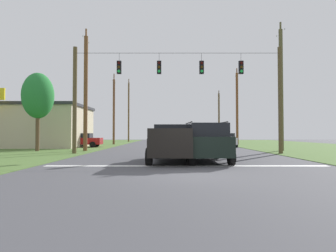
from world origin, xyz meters
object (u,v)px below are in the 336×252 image
object	(u,v)px
distant_car_oncoming	(81,140)
utility_pole_distant_left	(128,110)
distant_car_crossing_white	(225,140)
utility_pole_mid_right	(281,88)
utility_pole_far_left	(85,92)
tree_roadside_right	(37,96)
utility_pole_distant_right	(113,111)
utility_pole_far_right	(237,108)
overhead_signal_span	(178,94)
pickup_truck	(172,143)
roadside_store	(20,126)
suv_black	(204,141)
utility_pole_near_left	(218,116)

from	to	relation	value
distant_car_oncoming	utility_pole_distant_left	xyz separation A→B (m)	(2.22, 20.11, 4.94)
distant_car_crossing_white	utility_pole_mid_right	world-z (taller)	utility_pole_mid_right
utility_pole_far_left	tree_roadside_right	xyz separation A→B (m)	(-3.92, -0.21, -0.39)
utility_pole_distant_right	utility_pole_distant_left	xyz separation A→B (m)	(0.24, 12.46, 1.12)
distant_car_oncoming	utility_pole_far_right	world-z (taller)	utility_pole_far_right
overhead_signal_span	pickup_truck	world-z (taller)	overhead_signal_span
utility_pole_mid_right	tree_roadside_right	world-z (taller)	utility_pole_mid_right
utility_pole_distant_right	roadside_store	xyz separation A→B (m)	(-8.71, -7.41, -2.31)
pickup_truck	roadside_store	size ratio (longest dim) A/B	0.39
distant_car_oncoming	tree_roadside_right	bearing A→B (deg)	-102.35
utility_pole_far_right	utility_pole_distant_right	size ratio (longest dim) A/B	1.07
distant_car_crossing_white	utility_pole_distant_right	size ratio (longest dim) A/B	0.46
suv_black	distant_car_crossing_white	size ratio (longest dim) A/B	1.11
pickup_truck	utility_pole_far_left	xyz separation A→B (m)	(-7.16, 8.56, 4.03)
pickup_truck	tree_roadside_right	world-z (taller)	tree_roadside_right
utility_pole_mid_right	utility_pole_near_left	size ratio (longest dim) A/B	1.17
distant_car_oncoming	tree_roadside_right	distance (m)	8.04
utility_pole_far_right	distant_car_crossing_white	bearing A→B (deg)	-114.21
distant_car_crossing_white	utility_pole_mid_right	distance (m)	9.21
utility_pole_far_right	utility_pole_distant_right	xyz separation A→B (m)	(-16.69, 0.34, -0.37)
utility_pole_near_left	utility_pole_far_left	world-z (taller)	utility_pole_far_left
utility_pole_far_right	utility_pole_distant_right	distance (m)	16.70
utility_pole_far_right	roadside_store	bearing A→B (deg)	-164.43
suv_black	utility_pole_distant_left	world-z (taller)	utility_pole_distant_left
overhead_signal_span	tree_roadside_right	size ratio (longest dim) A/B	2.34
overhead_signal_span	utility_pole_distant_right	bearing A→B (deg)	114.96
distant_car_oncoming	roadside_store	bearing A→B (deg)	177.93
suv_black	distant_car_crossing_white	distance (m)	17.03
roadside_store	tree_roadside_right	bearing A→B (deg)	-53.91
pickup_truck	overhead_signal_span	bearing A→B (deg)	84.65
distant_car_oncoming	utility_pole_far_left	bearing A→B (deg)	-70.27
utility_pole_far_left	utility_pole_distant_left	bearing A→B (deg)	90.39
distant_car_oncoming	utility_pole_distant_right	xyz separation A→B (m)	(1.98, 7.66, 3.82)
utility_pole_far_left	utility_pole_mid_right	bearing A→B (deg)	1.07
distant_car_crossing_white	utility_pole_distant_left	distance (m)	24.00
tree_roadside_right	utility_pole_distant_right	bearing A→B (deg)	76.52
utility_pole_distant_left	utility_pole_distant_right	bearing A→B (deg)	-91.12
suv_black	utility_pole_distant_left	distance (m)	37.01
overhead_signal_span	utility_pole_distant_right	xyz separation A→B (m)	(-8.10, 17.40, 0.24)
distant_car_oncoming	utility_pole_distant_right	world-z (taller)	utility_pole_distant_right
overhead_signal_span	utility_pole_near_left	bearing A→B (deg)	74.26
roadside_store	overhead_signal_span	bearing A→B (deg)	-30.72
utility_pole_far_left	distant_car_oncoming	bearing A→B (deg)	109.73
suv_black	distant_car_oncoming	xyz separation A→B (m)	(-11.26, 15.47, -0.27)
utility_pole_near_left	overhead_signal_span	bearing A→B (deg)	-105.74
utility_pole_near_left	distant_car_crossing_white	bearing A→B (deg)	-98.31
overhead_signal_span	suv_black	size ratio (longest dim) A/B	3.15
distant_car_crossing_white	utility_pole_far_left	world-z (taller)	utility_pole_far_left
tree_roadside_right	utility_pole_mid_right	bearing A→B (deg)	1.45
utility_pole_distant_right	utility_pole_far_right	bearing A→B (deg)	-1.16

